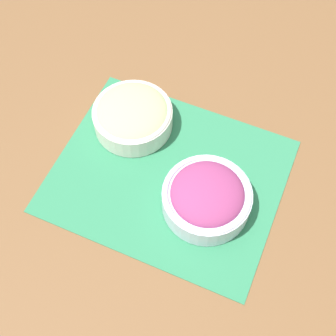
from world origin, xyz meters
name	(u,v)px	position (x,y,z in m)	size (l,w,h in m)	color
ground_plane	(168,176)	(0.00, 0.00, 0.00)	(3.00, 3.00, 0.00)	brown
placemat	(168,175)	(0.00, 0.00, 0.00)	(0.49, 0.40, 0.00)	#2D7A51
onion_bowl	(207,197)	(-0.10, 0.04, 0.04)	(0.18, 0.18, 0.08)	silver
cucumber_bowl	(133,115)	(0.13, -0.09, 0.04)	(0.18, 0.18, 0.07)	silver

